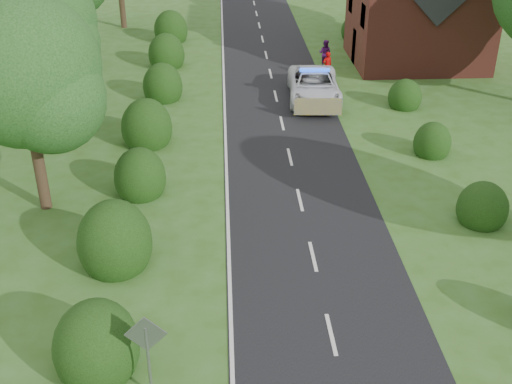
{
  "coord_description": "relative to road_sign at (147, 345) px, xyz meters",
  "views": [
    {
      "loc": [
        -2.95,
        -10.23,
        12.56
      ],
      "look_at": [
        -1.84,
        10.4,
        1.3
      ],
      "focal_mm": 45.0,
      "sensor_mm": 36.0,
      "label": 1
    }
  ],
  "objects": [
    {
      "name": "tree_left_a",
      "position": [
        -4.75,
        9.86,
        3.69
      ],
      "size": [
        5.74,
        5.6,
        8.38
      ],
      "color": "#332316",
      "rests_on": "ground"
    },
    {
      "name": "hedgerow_right",
      "position": [
        11.6,
        9.21,
        -1.1
      ],
      "size": [
        2.1,
        45.78,
        2.1
      ],
      "color": "black",
      "rests_on": "ground"
    },
    {
      "name": "hedgerow_left",
      "position": [
        -1.51,
        9.69,
        -0.91
      ],
      "size": [
        2.75,
        50.41,
        3.0
      ],
      "color": "black",
      "rests_on": "ground"
    },
    {
      "name": "pedestrian_purple",
      "position": [
        8.56,
        27.38,
        -0.8
      ],
      "size": [
        1.04,
        0.97,
        1.71
      ],
      "primitive_type": "imported",
      "rotation": [
        0.0,
        0.0,
        2.64
      ],
      "color": "#651975",
      "rests_on": "ground"
    },
    {
      "name": "tree_left_b",
      "position": [
        -6.25,
        17.86,
        3.39
      ],
      "size": [
        5.74,
        5.6,
        8.07
      ],
      "color": "#332316",
      "rests_on": "ground"
    },
    {
      "name": "road_markings",
      "position": [
        3.4,
        10.93,
        -1.63
      ],
      "size": [
        4.96,
        70.0,
        0.01
      ],
      "color": "white",
      "rests_on": "road"
    },
    {
      "name": "house",
      "position": [
        14.49,
        28.0,
        2.13
      ],
      "size": [
        8.0,
        7.4,
        9.17
      ],
      "color": "brown",
      "rests_on": "ground"
    },
    {
      "name": "pedestrian_red",
      "position": [
        8.31,
        24.86,
        -0.81
      ],
      "size": [
        0.71,
        0.59,
        1.68
      ],
      "primitive_type": "imported",
      "rotation": [
        0.0,
        0.0,
        3.5
      ],
      "color": "#B20606",
      "rests_on": "ground"
    },
    {
      "name": "police_van",
      "position": [
        7.05,
        21.32,
        -0.83
      ],
      "size": [
        3.09,
        6.12,
        1.79
      ],
      "rotation": [
        0.0,
        0.0,
        -0.06
      ],
      "color": "silver",
      "rests_on": "ground"
    },
    {
      "name": "road_sign",
      "position": [
        0.0,
        0.0,
        0.0
      ],
      "size": [
        1.06,
        0.08,
        2.53
      ],
      "color": "gray",
      "rests_on": "ground"
    },
    {
      "name": "road",
      "position": [
        5.0,
        13.0,
        -1.64
      ],
      "size": [
        6.0,
        70.0,
        0.02
      ],
      "primitive_type": "cube",
      "color": "black",
      "rests_on": "ground"
    }
  ]
}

